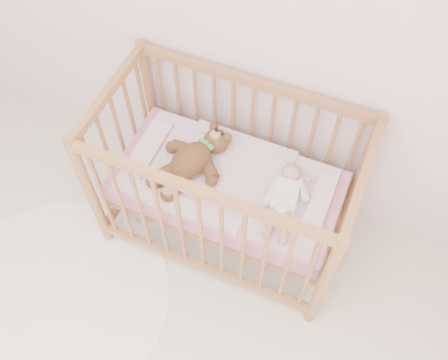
% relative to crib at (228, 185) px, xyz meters
% --- Properties ---
extents(crib, '(1.36, 0.76, 1.00)m').
position_rel_crib_xyz_m(crib, '(0.00, 0.00, 0.00)').
color(crib, '#AA6D48').
rests_on(crib, floor).
extents(mattress, '(1.22, 0.62, 0.13)m').
position_rel_crib_xyz_m(mattress, '(0.00, 0.00, -0.01)').
color(mattress, pink).
rests_on(mattress, crib).
extents(blanket, '(1.10, 0.58, 0.06)m').
position_rel_crib_xyz_m(blanket, '(0.00, 0.00, 0.06)').
color(blanket, '#E69EB9').
rests_on(blanket, mattress).
extents(baby, '(0.29, 0.51, 0.12)m').
position_rel_crib_xyz_m(baby, '(0.33, -0.02, 0.14)').
color(baby, white).
rests_on(baby, blanket).
extents(teddy_bear, '(0.56, 0.66, 0.15)m').
position_rel_crib_xyz_m(teddy_bear, '(-0.20, -0.02, 0.15)').
color(teddy_bear, brown).
rests_on(teddy_bear, blanket).
extents(rug, '(1.32, 1.32, 0.01)m').
position_rel_crib_xyz_m(rug, '(-0.73, -0.82, -0.49)').
color(rug, white).
rests_on(rug, floor).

